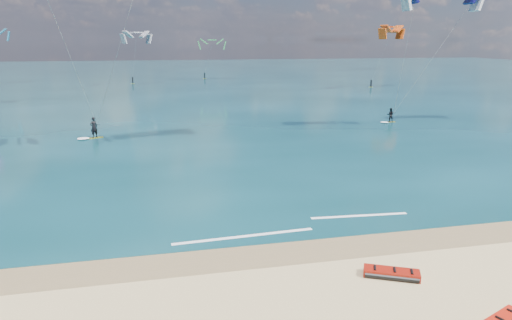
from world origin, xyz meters
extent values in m
plane|color=tan|center=(0.00, 40.00, 0.00)|extent=(320.00, 320.00, 0.00)
cube|color=brown|center=(0.00, 3.00, 0.00)|extent=(320.00, 2.40, 0.01)
cube|color=#092C32|center=(0.00, 104.00, 0.02)|extent=(320.00, 200.00, 0.04)
cube|color=#BDCE18|center=(-11.08, 30.29, 0.07)|extent=(1.56, 0.99, 0.07)
imported|color=black|center=(-11.08, 30.29, 1.09)|extent=(0.86, 0.81, 1.99)
cylinder|color=black|center=(-10.75, 29.96, 1.38)|extent=(0.58, 0.27, 0.04)
cube|color=gold|center=(20.94, 32.34, 0.07)|extent=(1.27, 0.46, 0.06)
imported|color=black|center=(20.94, 32.34, 0.87)|extent=(0.93, 0.84, 1.58)
cylinder|color=black|center=(21.21, 32.07, 1.15)|extent=(0.51, 0.07, 0.04)
cube|color=white|center=(-1.27, 5.00, 0.04)|extent=(6.93, 0.61, 0.01)
cube|color=white|center=(5.27, 6.30, 0.04)|extent=(5.33, 0.62, 0.01)
camera|label=1|loc=(-4.99, -14.89, 9.18)|focal=32.00mm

